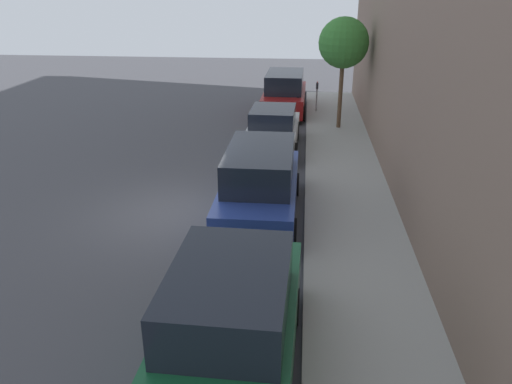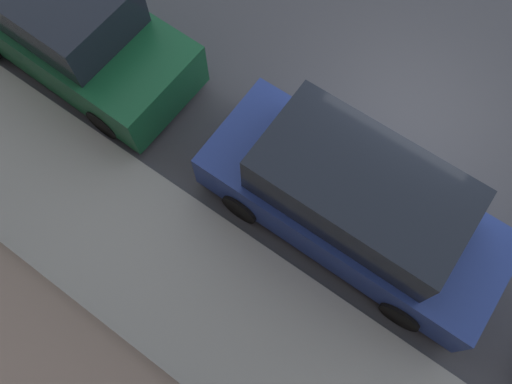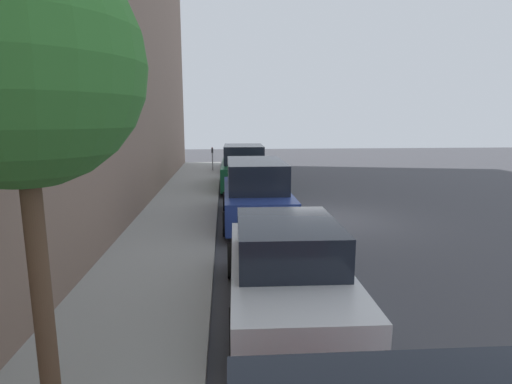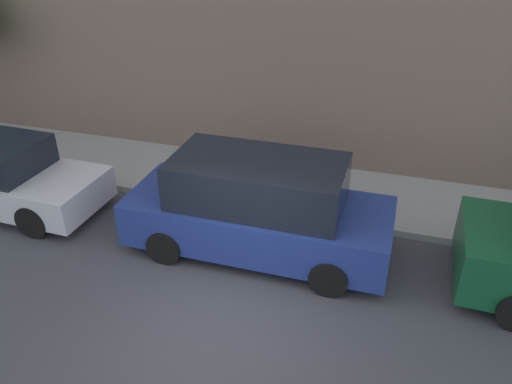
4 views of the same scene
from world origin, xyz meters
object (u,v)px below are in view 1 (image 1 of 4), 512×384
Objects in this scene: parked_minivan_third at (260,184)px; street_tree at (344,43)px; parked_sedan_fourth at (273,130)px; parked_minivan_fifth at (285,93)px; parked_suv_second at (230,329)px; parking_meter_far at (317,93)px.

street_tree is at bearing 73.58° from parked_minivan_third.
parked_minivan_fifth is at bearing 88.23° from parked_sedan_fourth.
parked_minivan_fifth is (0.04, 17.57, -0.01)m from parked_suv_second.
parked_suv_second is 0.99× the size of parked_minivan_third.
parked_minivan_fifth is (0.12, 11.62, -0.00)m from parked_minivan_third.
parked_suv_second reaches higher than parked_sedan_fourth.
parked_suv_second is 15.01m from street_tree.
parked_minivan_fifth is at bearing 89.86° from parked_suv_second.
parked_suv_second is at bearing -99.58° from street_tree.
street_tree reaches higher than parked_sedan_fourth.
parked_minivan_third is 1.08× the size of parked_sedan_fourth.
street_tree is (2.54, 8.62, 2.64)m from parked_minivan_third.
parking_meter_far is at bearing 73.19° from parked_sedan_fourth.
parked_suv_second is 1.09× the size of street_tree.
parked_suv_second is 0.98× the size of parked_minivan_fifth.
parking_meter_far is (1.65, 11.44, 0.08)m from parked_minivan_third.
parked_minivan_fifth reaches higher than parked_sedan_fourth.
parked_minivan_third is at bearing -90.61° from parked_minivan_fifth.
street_tree reaches higher than parked_minivan_fifth.
parked_sedan_fourth is at bearing 90.66° from parked_suv_second.
parked_sedan_fourth reaches higher than parking_meter_far.
parked_sedan_fourth is 5.81m from parked_minivan_fifth.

